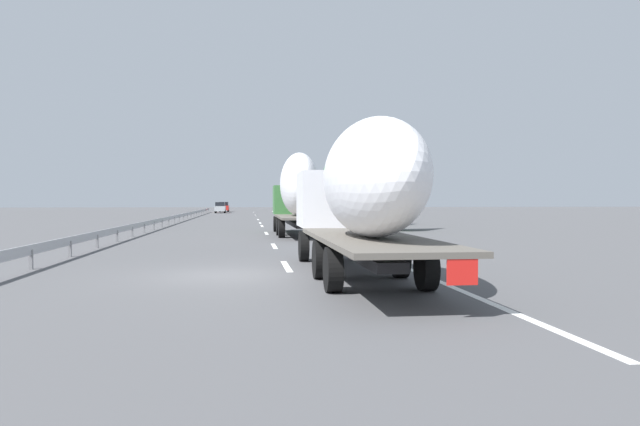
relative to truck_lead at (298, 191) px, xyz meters
name	(u,v)px	position (x,y,z in m)	size (l,w,h in m)	color
ground_plane	(241,223)	(20.97, 3.60, -2.69)	(260.00, 260.00, 0.00)	#4C4C4F
lane_stripe_0	(286,266)	(-17.03, 1.80, -2.68)	(3.20, 0.20, 0.01)	white
lane_stripe_1	(274,246)	(-8.48, 1.80, -2.68)	(3.20, 0.20, 0.01)	white
lane_stripe_2	(266,233)	(2.41, 1.80, -2.68)	(3.20, 0.20, 0.01)	white
lane_stripe_3	(262,226)	(13.38, 1.80, -2.68)	(3.20, 0.20, 0.01)	white
lane_stripe_4	(260,223)	(19.99, 1.80, -2.68)	(3.20, 0.20, 0.01)	white
lane_stripe_5	(258,220)	(29.89, 1.80, -2.68)	(3.20, 0.20, 0.01)	white
lane_stripe_6	(256,216)	(46.46, 1.80, -2.68)	(3.20, 0.20, 0.01)	white
lane_stripe_7	(255,215)	(50.14, 1.80, -2.68)	(3.20, 0.20, 0.01)	white
lane_stripe_8	(256,216)	(47.16, 1.80, -2.68)	(3.20, 0.20, 0.01)	white
lane_stripe_9	(254,212)	(71.68, 1.80, -2.68)	(3.20, 0.20, 0.01)	white
edge_line_right	(295,221)	(25.97, -1.90, -2.68)	(110.00, 0.20, 0.01)	white
truck_lead	(298,191)	(0.00, 0.00, 0.00)	(12.11, 2.55, 4.90)	#387038
truck_trailing	(362,190)	(-20.31, 0.00, -0.31)	(13.04, 2.55, 4.11)	silver
car_red_compact	(224,207)	(75.13, 7.12, -1.76)	(4.70, 1.73, 1.82)	red
car_silver_hatch	(220,207)	(65.54, 7.41, -1.76)	(4.73, 1.73, 1.82)	#ADB2B7
road_sign	(316,197)	(16.85, -3.10, -0.29)	(0.10, 0.90, 3.48)	gray
tree_0	(396,170)	(4.58, -7.26, 1.49)	(3.26, 3.26, 7.08)	#472D19
tree_1	(348,185)	(31.80, -8.56, 1.19)	(2.73, 2.73, 6.01)	#472D19
tree_2	(327,181)	(41.43, -7.32, 1.91)	(3.50, 3.50, 7.37)	#472D19
tree_3	(367,181)	(21.40, -8.66, 1.31)	(2.66, 2.66, 6.08)	#472D19
tree_4	(382,181)	(13.95, -8.43, 1.11)	(3.06, 3.06, 5.85)	#472D19
guardrail_median	(179,216)	(23.97, 9.60, -2.11)	(94.00, 0.10, 0.76)	#9EA0A5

